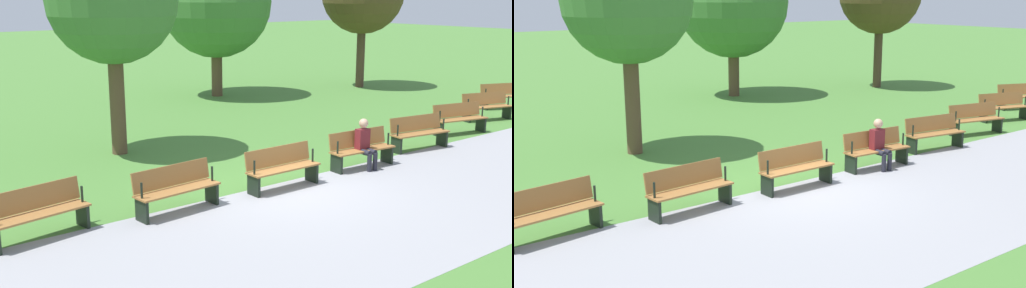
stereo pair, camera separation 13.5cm
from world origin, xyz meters
TOP-DOWN VIEW (x-y plane):
  - ground_plane at (0.00, 0.00)m, footprint 120.00×120.00m
  - path_paving at (0.00, 2.16)m, footprint 40.15×5.05m
  - bench_0 at (-12.52, -2.46)m, footprint 1.79×1.08m
  - bench_1 at (-10.10, -1.60)m, footprint 1.80×0.97m
  - bench_2 at (-7.63, -0.94)m, footprint 1.81×0.85m
  - bench_3 at (-5.11, -0.45)m, footprint 1.79×0.73m
  - bench_4 at (-2.56, -0.16)m, footprint 1.77×0.60m
  - bench_5 at (-0.00, -0.07)m, footprint 1.74×0.47m
  - bench_6 at (2.56, -0.16)m, footprint 1.77×0.60m
  - bench_7 at (5.11, -0.45)m, footprint 1.79×0.73m
  - person_seated at (-2.54, -0.02)m, footprint 0.35×0.54m
  - tree_0 at (-6.00, -11.17)m, footprint 4.39×4.39m

SIDE VIEW (x-z plane):
  - ground_plane at x=0.00m, z-range 0.00..0.00m
  - path_paving at x=0.00m, z-range 0.00..0.01m
  - bench_0 at x=-12.52m, z-range 0.03..0.92m
  - bench_1 at x=-10.10m, z-range 0.03..0.92m
  - bench_2 at x=-7.63m, z-range 0.03..0.92m
  - bench_3 at x=-5.11m, z-range 0.03..0.92m
  - bench_4 at x=-2.56m, z-range 0.03..0.92m
  - bench_5 at x=0.00m, z-range 0.03..0.92m
  - bench_6 at x=2.56m, z-range 0.03..0.92m
  - bench_7 at x=5.11m, z-range 0.03..0.92m
  - person_seated at x=-2.54m, z-range 0.04..1.24m
  - tree_0 at x=-6.00m, z-range 0.75..6.68m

